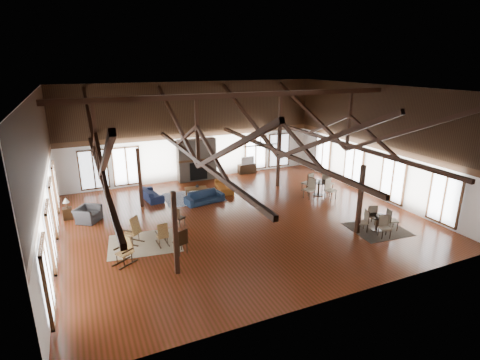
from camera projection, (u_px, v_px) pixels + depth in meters
name	position (u px, v px, depth m)	size (l,w,h in m)	color
floor	(240.00, 218.00, 17.81)	(16.00, 16.00, 0.00)	maroon
ceiling	(240.00, 89.00, 15.99)	(16.00, 14.00, 0.02)	black
wall_back	(194.00, 132.00, 22.99)	(16.00, 0.02, 6.00)	silver
wall_front	(339.00, 211.00, 10.80)	(16.00, 0.02, 6.00)	silver
wall_left	(43.00, 179.00, 13.80)	(0.02, 14.00, 6.00)	silver
wall_right	(377.00, 142.00, 20.00)	(0.02, 14.00, 6.00)	silver
roof_truss	(240.00, 135.00, 16.59)	(15.60, 14.07, 3.14)	black
post_grid	(240.00, 188.00, 17.35)	(8.16, 7.16, 3.05)	black
fireplace	(197.00, 160.00, 23.22)	(2.50, 0.69, 2.60)	#76675A
ceiling_fan	(261.00, 145.00, 16.00)	(1.60, 1.60, 0.75)	black
sofa_navy_front	(204.00, 197.00, 19.70)	(2.05, 0.80, 0.60)	#16243D
sofa_navy_left	(151.00, 194.00, 20.23)	(0.76, 1.95, 0.57)	#151D3B
sofa_orange	(224.00, 186.00, 21.59)	(0.77, 1.96, 0.57)	#A65D20
coffee_table	(196.00, 189.00, 20.69)	(1.29, 0.80, 0.46)	brown
vase	(197.00, 186.00, 20.71)	(0.19, 0.19, 0.20)	#B2B2B2
armchair	(88.00, 214.00, 17.38)	(1.08, 0.94, 0.70)	#2A2A2C
side_table_lamp	(67.00, 211.00, 17.62)	(0.42, 0.42, 1.07)	black
rocking_chair_a	(133.00, 231.00, 15.21)	(0.98, 0.98, 1.17)	#A2833D
rocking_chair_b	(163.00, 235.00, 15.09)	(0.45, 0.77, 0.97)	#A2833D
rocking_chair_c	(126.00, 250.00, 13.75)	(0.95, 0.82, 1.09)	#A2833D
side_chair_a	(178.00, 216.00, 16.69)	(0.56, 0.56, 0.96)	black
side_chair_b	(182.00, 240.00, 14.31)	(0.58, 0.58, 1.05)	black
cafe_table_near	(377.00, 220.00, 16.39)	(1.87, 1.87, 0.96)	black
cafe_table_far	(319.00, 186.00, 20.72)	(2.20, 2.20, 1.12)	black
cup_near	(377.00, 215.00, 16.25)	(0.13, 0.13, 0.10)	#B2B2B2
cup_far	(319.00, 181.00, 20.53)	(0.12, 0.12, 0.09)	#B2B2B2
tv_console	(247.00, 169.00, 24.95)	(1.20, 0.45, 0.60)	black
television	(247.00, 160.00, 24.78)	(0.93, 0.12, 0.54)	#B2B2B2
rug_tan	(145.00, 243.00, 15.35)	(2.88, 2.26, 0.01)	tan
rug_navy	(194.00, 197.00, 20.56)	(3.10, 2.32, 0.01)	navy
rug_dark	(377.00, 229.00, 16.63)	(2.33, 2.12, 0.01)	black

